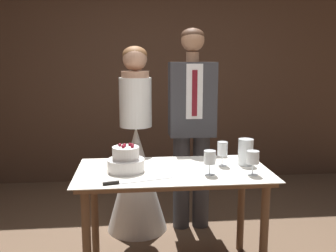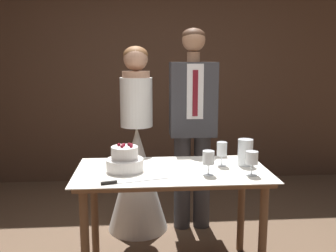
{
  "view_description": "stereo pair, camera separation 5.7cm",
  "coord_description": "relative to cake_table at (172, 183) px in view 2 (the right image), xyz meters",
  "views": [
    {
      "loc": [
        -0.25,
        -2.27,
        1.52
      ],
      "look_at": [
        0.03,
        0.59,
        1.01
      ],
      "focal_mm": 40.0,
      "sensor_mm": 36.0,
      "label": 1
    },
    {
      "loc": [
        -0.2,
        -2.28,
        1.52
      ],
      "look_at": [
        0.03,
        0.59,
        1.01
      ],
      "focal_mm": 40.0,
      "sensor_mm": 36.0,
      "label": 2
    }
  ],
  "objects": [
    {
      "name": "groom",
      "position": [
        0.25,
        0.72,
        0.33
      ],
      "size": [
        0.4,
        0.25,
        1.79
      ],
      "color": "#38383D",
      "rests_on": "ground_plane"
    },
    {
      "name": "wine_glass_middle",
      "position": [
        0.36,
        0.07,
        0.22
      ],
      "size": [
        0.07,
        0.07,
        0.17
      ],
      "color": "silver",
      "rests_on": "cake_table"
    },
    {
      "name": "hurricane_candle",
      "position": [
        0.54,
        0.07,
        0.19
      ],
      "size": [
        0.11,
        0.11,
        0.19
      ],
      "color": "silver",
      "rests_on": "cake_table"
    },
    {
      "name": "bride",
      "position": [
        -0.25,
        0.73,
        -0.06
      ],
      "size": [
        0.54,
        0.54,
        1.64
      ],
      "color": "white",
      "rests_on": "ground_plane"
    },
    {
      "name": "cake_knife",
      "position": [
        -0.33,
        -0.26,
        0.11
      ],
      "size": [
        0.45,
        0.14,
        0.02
      ],
      "rotation": [
        0.0,
        0.0,
        0.26
      ],
      "color": "silver",
      "rests_on": "cake_table"
    },
    {
      "name": "cake_table",
      "position": [
        0.0,
        0.0,
        0.0
      ],
      "size": [
        1.34,
        0.7,
        0.77
      ],
      "color": "brown",
      "rests_on": "ground_plane"
    },
    {
      "name": "wall_back",
      "position": [
        -0.03,
        2.2,
        0.75
      ],
      "size": [
        5.47,
        0.12,
        2.83
      ],
      "primitive_type": "cube",
      "color": "#513828",
      "rests_on": "ground_plane"
    },
    {
      "name": "wine_glass_far",
      "position": [
        0.51,
        -0.17,
        0.21
      ],
      "size": [
        0.08,
        0.08,
        0.16
      ],
      "color": "silver",
      "rests_on": "cake_table"
    },
    {
      "name": "wine_glass_near",
      "position": [
        0.23,
        -0.14,
        0.21
      ],
      "size": [
        0.08,
        0.08,
        0.16
      ],
      "color": "silver",
      "rests_on": "cake_table"
    },
    {
      "name": "tiered_cake",
      "position": [
        -0.33,
        -0.0,
        0.17
      ],
      "size": [
        0.25,
        0.25,
        0.19
      ],
      "color": "white",
      "rests_on": "cake_table"
    }
  ]
}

